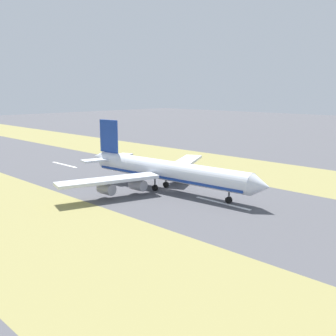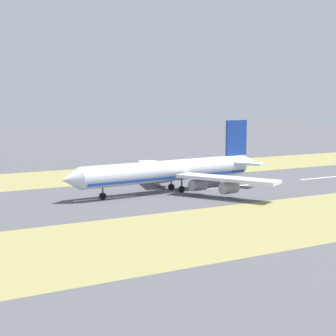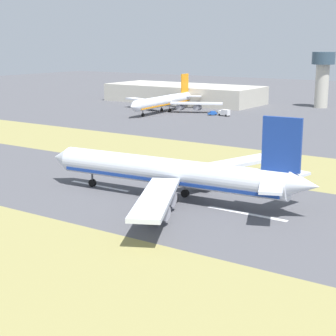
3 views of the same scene
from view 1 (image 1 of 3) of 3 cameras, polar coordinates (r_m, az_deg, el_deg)
name	(u,v)px [view 1 (image 1 of 3)]	position (r m, az deg, el deg)	size (l,w,h in m)	color
ground_plane	(167,190)	(120.40, -0.08, -3.18)	(800.00, 800.00, 0.00)	#4C4C51
grass_median_west	(249,169)	(154.97, 11.65, -0.16)	(40.00, 600.00, 0.01)	olive
grass_median_east	(28,225)	(95.02, -19.64, -7.83)	(40.00, 600.00, 0.01)	olive
centreline_dash_near	(64,165)	(166.38, -14.81, 0.47)	(1.20, 18.00, 0.01)	silver
centreline_dash_mid	(127,180)	(134.20, -5.96, -1.74)	(1.20, 18.00, 0.01)	silver
centreline_dash_far	(222,203)	(107.41, 7.88, -5.08)	(1.20, 18.00, 0.01)	silver
airplane_main_jet	(163,170)	(119.35, -0.70, -0.35)	(63.91, 67.22, 20.20)	silver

